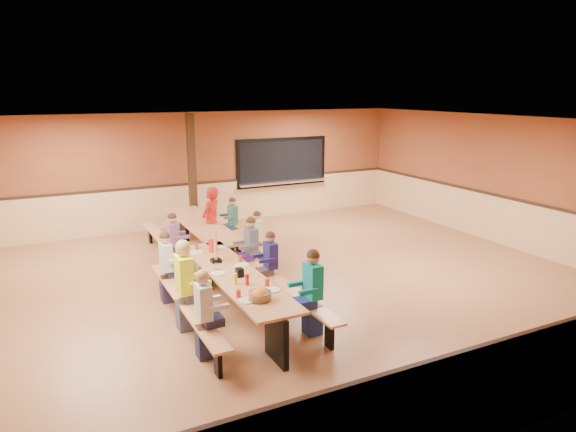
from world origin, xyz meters
name	(u,v)px	position (x,y,z in m)	size (l,w,h in m)	color
ground	(272,285)	(0.00, 0.00, 0.00)	(12.00, 12.00, 0.00)	brown
room_envelope	(272,250)	(0.00, 0.00, 0.69)	(12.04, 10.04, 3.02)	brown
kitchen_pass_through	(282,164)	(2.60, 4.96, 1.49)	(2.78, 0.28, 1.38)	black
structural_post	(192,173)	(-0.20, 4.40, 1.50)	(0.18, 0.18, 3.00)	black
cafeteria_table_main	(235,286)	(-1.09, -0.97, 0.53)	(1.91, 3.70, 0.74)	#BD7B4B
cafeteria_table_second	(203,233)	(-0.63, 2.25, 0.53)	(1.91, 3.70, 0.74)	#BD7B4B
seated_child_white_left	(204,315)	(-1.92, -1.98, 0.62)	(0.38, 0.31, 1.24)	silver
seated_adult_yellow	(185,286)	(-1.92, -1.03, 0.69)	(0.46, 0.37, 1.39)	#E4FF24
seated_child_grey_left	(167,268)	(-1.92, 0.13, 0.61)	(0.38, 0.31, 1.23)	silver
seated_child_teal_right	(313,293)	(-0.27, -2.02, 0.65)	(0.41, 0.34, 1.29)	#0F8688
seated_child_navy_right	(271,266)	(-0.27, -0.52, 0.60)	(0.36, 0.30, 1.19)	navy
seated_child_char_right	(251,250)	(-0.27, 0.35, 0.63)	(0.39, 0.32, 1.25)	#54595F
seated_child_purple_sec	(173,244)	(-1.46, 1.50, 0.60)	(0.37, 0.30, 1.21)	#815483
seated_child_green_sec	(233,223)	(0.19, 2.58, 0.58)	(0.35, 0.28, 1.16)	#336756
seated_child_tan_sec	(257,239)	(0.19, 1.15, 0.57)	(0.34, 0.28, 1.15)	beige
standing_woman	(211,222)	(-0.43, 2.24, 0.77)	(0.56, 0.37, 1.53)	#B21D14
punch_pitcher	(213,246)	(-1.04, 0.26, 0.85)	(0.16, 0.16, 0.22)	red
chip_bowl	(260,295)	(-1.16, -2.12, 0.81)	(0.32, 0.32, 0.15)	orange
napkin_dispenser	(240,272)	(-1.07, -1.13, 0.80)	(0.10, 0.14, 0.13)	black
condiment_mustard	(235,279)	(-1.25, -1.41, 0.82)	(0.06, 0.06, 0.17)	yellow
condiment_ketchup	(247,280)	(-1.11, -1.52, 0.82)	(0.06, 0.06, 0.17)	#B2140F
table_paddle	(216,255)	(-1.19, -0.32, 0.88)	(0.16, 0.16, 0.56)	black
place_settings	(235,270)	(-1.09, -0.97, 0.80)	(0.65, 3.30, 0.11)	beige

